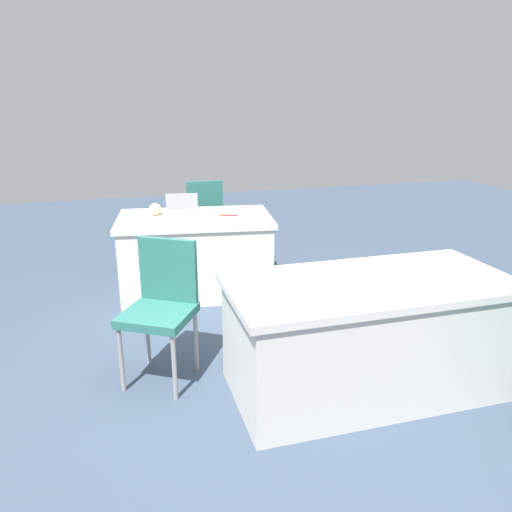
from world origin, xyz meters
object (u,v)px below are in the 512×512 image
object	(u,v)px
laptop_silver	(182,211)
yarn_ball	(155,209)
table_mid_left	(367,335)
scissors_red	(229,215)
chair_near_front	(162,301)
table_foreground	(196,254)
chair_tucked_right	(203,214)

from	to	relation	value
laptop_silver	yarn_ball	world-z (taller)	laptop_silver
table_mid_left	yarn_ball	bearing A→B (deg)	-63.00
yarn_ball	scissors_red	world-z (taller)	yarn_ball
yarn_ball	scissors_red	distance (m)	0.73
laptop_silver	scissors_red	world-z (taller)	laptop_silver
table_mid_left	laptop_silver	size ratio (longest dim) A/B	5.20
laptop_silver	scissors_red	distance (m)	0.46
yarn_ball	chair_near_front	bearing A→B (deg)	85.53
laptop_silver	chair_near_front	bearing A→B (deg)	85.15
table_foreground	yarn_ball	world-z (taller)	yarn_ball
yarn_ball	chair_tucked_right	bearing A→B (deg)	-126.08
chair_tucked_right	chair_near_front	bearing A→B (deg)	-107.49
chair_near_front	table_foreground	bearing A→B (deg)	-76.53
table_mid_left	chair_tucked_right	bearing A→B (deg)	-80.67
table_foreground	scissors_red	distance (m)	0.51
table_mid_left	chair_near_front	world-z (taller)	chair_near_front
laptop_silver	scissors_red	xyz separation A→B (m)	(-0.44, 0.14, -0.04)
table_mid_left	chair_tucked_right	distance (m)	3.17
chair_tucked_right	table_foreground	bearing A→B (deg)	-105.66
table_foreground	table_mid_left	xyz separation A→B (m)	(-0.79, 2.08, 0.00)
table_foreground	chair_near_front	size ratio (longest dim) A/B	1.64
chair_tucked_right	laptop_silver	bearing A→B (deg)	-112.74
table_foreground	laptop_silver	size ratio (longest dim) A/B	4.49
chair_tucked_right	scissors_red	bearing A→B (deg)	-87.95
table_mid_left	yarn_ball	distance (m)	2.57
laptop_silver	table_foreground	bearing A→B (deg)	149.92
chair_near_front	yarn_ball	distance (m)	1.74
chair_tucked_right	laptop_silver	distance (m)	1.06
chair_near_front	yarn_ball	world-z (taller)	chair_near_front
chair_near_front	chair_tucked_right	size ratio (longest dim) A/B	1.01
chair_tucked_right	laptop_silver	world-z (taller)	laptop_silver
table_foreground	table_mid_left	world-z (taller)	same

